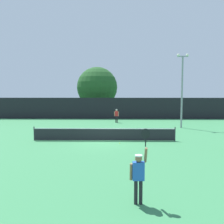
{
  "coord_description": "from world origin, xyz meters",
  "views": [
    {
      "loc": [
        0.95,
        -18.03,
        3.65
      ],
      "look_at": [
        0.5,
        5.15,
        1.78
      ],
      "focal_mm": 38.43,
      "sensor_mm": 36.0,
      "label": 1
    }
  ],
  "objects_px": {
    "player_receiving": "(117,115)",
    "light_pole": "(182,86)",
    "player_serving": "(139,172)",
    "parked_car_mid": "(93,110)",
    "large_tree": "(97,87)",
    "parked_car_near": "(61,111)",
    "tennis_ball": "(120,143)"
  },
  "relations": [
    {
      "from": "player_receiving",
      "to": "light_pole",
      "type": "distance_m",
      "value": 8.68
    },
    {
      "from": "player_serving",
      "to": "parked_car_mid",
      "type": "relative_size",
      "value": 0.58
    },
    {
      "from": "large_tree",
      "to": "parked_car_near",
      "type": "bearing_deg",
      "value": -172.94
    },
    {
      "from": "light_pole",
      "to": "parked_car_mid",
      "type": "distance_m",
      "value": 19.15
    },
    {
      "from": "tennis_ball",
      "to": "player_serving",
      "type": "bearing_deg",
      "value": -86.92
    },
    {
      "from": "light_pole",
      "to": "large_tree",
      "type": "height_order",
      "value": "large_tree"
    },
    {
      "from": "player_receiving",
      "to": "parked_car_near",
      "type": "bearing_deg",
      "value": -45.75
    },
    {
      "from": "parked_car_near",
      "to": "tennis_ball",
      "type": "bearing_deg",
      "value": -63.81
    },
    {
      "from": "player_serving",
      "to": "parked_car_mid",
      "type": "height_order",
      "value": "player_serving"
    },
    {
      "from": "player_serving",
      "to": "tennis_ball",
      "type": "xyz_separation_m",
      "value": [
        -0.5,
        9.35,
        -1.05
      ]
    },
    {
      "from": "tennis_ball",
      "to": "parked_car_mid",
      "type": "relative_size",
      "value": 0.02
    },
    {
      "from": "player_receiving",
      "to": "light_pole",
      "type": "height_order",
      "value": "light_pole"
    },
    {
      "from": "player_serving",
      "to": "large_tree",
      "type": "height_order",
      "value": "large_tree"
    },
    {
      "from": "tennis_ball",
      "to": "parked_car_mid",
      "type": "bearing_deg",
      "value": 100.16
    },
    {
      "from": "player_serving",
      "to": "large_tree",
      "type": "bearing_deg",
      "value": 97.06
    },
    {
      "from": "player_serving",
      "to": "light_pole",
      "type": "xyz_separation_m",
      "value": [
        6.03,
        17.33,
        3.28
      ]
    },
    {
      "from": "light_pole",
      "to": "parked_car_mid",
      "type": "relative_size",
      "value": 1.79
    },
    {
      "from": "player_receiving",
      "to": "parked_car_mid",
      "type": "distance_m",
      "value": 11.87
    },
    {
      "from": "player_serving",
      "to": "light_pole",
      "type": "height_order",
      "value": "light_pole"
    },
    {
      "from": "player_serving",
      "to": "parked_car_near",
      "type": "height_order",
      "value": "player_serving"
    },
    {
      "from": "parked_car_near",
      "to": "player_receiving",
      "type": "bearing_deg",
      "value": -42.81
    },
    {
      "from": "tennis_ball",
      "to": "parked_car_mid",
      "type": "height_order",
      "value": "parked_car_mid"
    },
    {
      "from": "player_receiving",
      "to": "parked_car_mid",
      "type": "bearing_deg",
      "value": -70.47
    },
    {
      "from": "light_pole",
      "to": "parked_car_near",
      "type": "xyz_separation_m",
      "value": [
        -15.77,
        13.51,
        -3.59
      ]
    },
    {
      "from": "light_pole",
      "to": "parked_car_near",
      "type": "distance_m",
      "value": 21.07
    },
    {
      "from": "light_pole",
      "to": "parked_car_near",
      "type": "relative_size",
      "value": 1.78
    },
    {
      "from": "large_tree",
      "to": "parked_car_near",
      "type": "height_order",
      "value": "large_tree"
    },
    {
      "from": "parked_car_near",
      "to": "player_serving",
      "type": "bearing_deg",
      "value": -69.54
    },
    {
      "from": "large_tree",
      "to": "parked_car_mid",
      "type": "distance_m",
      "value": 4.03
    },
    {
      "from": "player_serving",
      "to": "tennis_ball",
      "type": "relative_size",
      "value": 36.52
    },
    {
      "from": "player_serving",
      "to": "player_receiving",
      "type": "relative_size",
      "value": 1.54
    },
    {
      "from": "player_serving",
      "to": "large_tree",
      "type": "distance_m",
      "value": 31.99
    }
  ]
}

